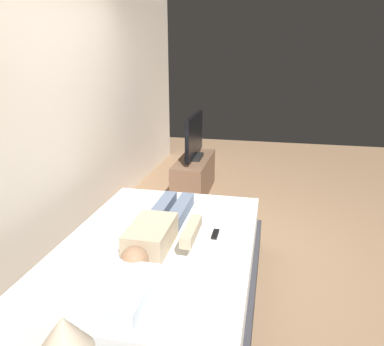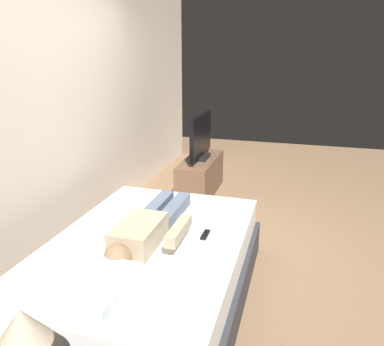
# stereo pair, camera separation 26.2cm
# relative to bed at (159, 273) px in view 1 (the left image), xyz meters

# --- Properties ---
(ground_plane) EXTENTS (10.00, 10.00, 0.00)m
(ground_plane) POSITION_rel_bed_xyz_m (0.72, -0.33, -0.26)
(ground_plane) COLOR #8C6B4C
(back_wall) EXTENTS (6.40, 0.10, 2.80)m
(back_wall) POSITION_rel_bed_xyz_m (1.12, 1.16, 1.14)
(back_wall) COLOR beige
(back_wall) RESTS_ON ground
(bed) EXTENTS (2.09, 1.46, 0.54)m
(bed) POSITION_rel_bed_xyz_m (0.00, 0.00, 0.00)
(bed) COLOR #333338
(bed) RESTS_ON ground
(pillow) EXTENTS (0.48, 0.34, 0.12)m
(pillow) POSITION_rel_bed_xyz_m (-0.72, -0.00, 0.34)
(pillow) COLOR white
(pillow) RESTS_ON bed
(person) EXTENTS (1.26, 0.46, 0.18)m
(person) POSITION_rel_bed_xyz_m (0.03, 0.00, 0.36)
(person) COLOR tan
(person) RESTS_ON bed
(remote) EXTENTS (0.15, 0.04, 0.02)m
(remote) POSITION_rel_bed_xyz_m (0.18, -0.40, 0.29)
(remote) COLOR black
(remote) RESTS_ON bed
(tv_stand) EXTENTS (1.10, 0.40, 0.50)m
(tv_stand) POSITION_rel_bed_xyz_m (2.38, 0.23, -0.01)
(tv_stand) COLOR brown
(tv_stand) RESTS_ON ground
(tv) EXTENTS (0.88, 0.20, 0.59)m
(tv) POSITION_rel_bed_xyz_m (2.38, 0.23, 0.52)
(tv) COLOR black
(tv) RESTS_ON tv_stand
(lamp) EXTENTS (0.22, 0.22, 0.42)m
(lamp) POSITION_rel_bed_xyz_m (-1.34, -0.05, 0.59)
(lamp) COLOR #59595B
(lamp) RESTS_ON nightstand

